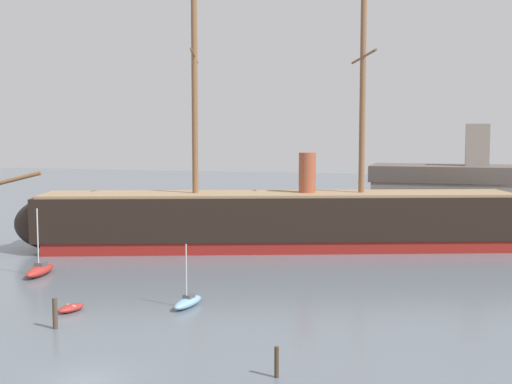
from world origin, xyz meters
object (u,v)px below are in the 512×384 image
sailboat_mid_left (40,270)px  mooring_piling_nearest (55,313)px  dinghy_foreground_left (71,308)px  sailboat_near_centre (188,302)px  tall_ship (279,220)px  mooring_piling_left_pair (277,362)px  dinghy_distant_centre (316,225)px

sailboat_mid_left → mooring_piling_nearest: bearing=-52.5°
dinghy_foreground_left → sailboat_mid_left: bearing=133.3°
dinghy_foreground_left → sailboat_near_centre: bearing=25.2°
sailboat_mid_left → tall_ship: bearing=48.2°
mooring_piling_nearest → mooring_piling_left_pair: size_ratio=1.24×
tall_ship → sailboat_mid_left: size_ratio=9.96×
sailboat_near_centre → sailboat_mid_left: (-18.86, 7.05, 0.13)m
dinghy_distant_centre → mooring_piling_left_pair: bearing=-81.1°
mooring_piling_nearest → sailboat_near_centre: bearing=49.9°
sailboat_mid_left → dinghy_foreground_left: bearing=-46.7°
sailboat_mid_left → mooring_piling_left_pair: (29.80, -20.20, 0.35)m
sailboat_near_centre → mooring_piling_nearest: size_ratio=2.31×
dinghy_foreground_left → sailboat_near_centre: sailboat_near_centre is taller
mooring_piling_nearest → dinghy_foreground_left: bearing=108.1°
dinghy_foreground_left → dinghy_distant_centre: 53.29m
sailboat_mid_left → dinghy_distant_centre: (20.17, 41.35, -0.27)m
dinghy_foreground_left → mooring_piling_nearest: size_ratio=1.20×
dinghy_distant_centre → tall_ship: bearing=-92.5°
sailboat_near_centre → sailboat_mid_left: 20.14m
sailboat_mid_left → dinghy_distant_centre: bearing=64.0°
dinghy_foreground_left → dinghy_distant_centre: bearing=79.4°
tall_ship → dinghy_distant_centre: tall_ship is taller
dinghy_distant_centre → mooring_piling_nearest: (-8.35, -56.75, 0.84)m
sailboat_mid_left → dinghy_distant_centre: size_ratio=2.49×
sailboat_near_centre → mooring_piling_nearest: bearing=-130.1°
sailboat_near_centre → dinghy_distant_centre: size_ratio=1.92×
tall_ship → dinghy_distant_centre: bearing=87.5°
tall_ship → dinghy_foreground_left: bearing=-105.3°
mooring_piling_nearest → dinghy_distant_centre: bearing=81.6°
mooring_piling_left_pair → dinghy_distant_centre: bearing=98.9°
dinghy_foreground_left → mooring_piling_left_pair: bearing=-25.3°
sailboat_near_centre → mooring_piling_nearest: 10.95m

